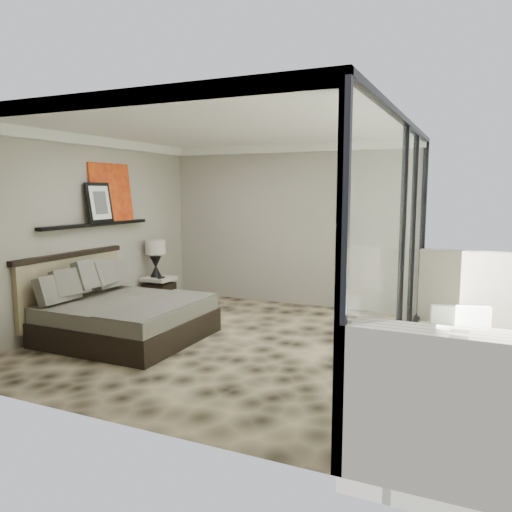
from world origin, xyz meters
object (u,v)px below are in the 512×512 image
at_px(bed, 121,315).
at_px(lounger, 472,352).
at_px(table_lamp, 155,254).
at_px(nightstand, 159,293).

height_order(bed, lounger, bed).
bearing_deg(table_lamp, lounger, -11.19).
bearing_deg(lounger, bed, 174.65).
bearing_deg(bed, nightstand, 109.38).
distance_m(table_lamp, lounger, 5.23).
bearing_deg(table_lamp, bed, -68.99).
bearing_deg(table_lamp, nightstand, 6.36).
bearing_deg(nightstand, lounger, -32.68).
distance_m(bed, nightstand, 1.87).
relative_size(bed, table_lamp, 3.08).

